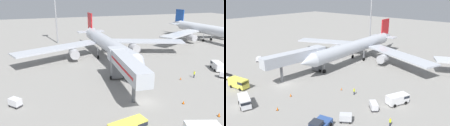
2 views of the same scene
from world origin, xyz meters
The scene contains 15 objects.
ground_plane centered at (0.00, 0.00, 0.00)m, with size 300.00×300.00×0.00m, color gray.
airplane_at_gate centered at (1.40, 28.80, 4.67)m, with size 52.96×48.62×12.04m.
jet_bridge centered at (-1.45, 6.23, 5.48)m, with size 4.56×18.55×7.31m.
service_van_far_center centered at (3.02, -11.46, 1.20)m, with size 5.00×3.20×2.10m.
service_van_far_left centered at (25.60, 9.95, 1.16)m, with size 3.66×5.06×2.03m.
service_van_far_right centered at (-6.54, -8.17, 1.35)m, with size 5.62×2.96×2.38m.
baggage_cart_mid_right centered at (23.10, 4.70, 0.83)m, with size 2.69×2.66×1.49m.
baggage_cart_rear_left centered at (21.62, -2.15, 0.83)m, with size 2.60×2.43×1.49m.
baggage_cart_mid_center centered at (-22.01, 5.66, 0.85)m, with size 2.44×2.47×1.55m.
ground_crew_worker_foreground centered at (28.26, 1.78, 0.90)m, with size 0.45×0.45×1.70m.
ground_crew_worker_midground centered at (16.40, 7.21, 0.90)m, with size 0.41×0.41×1.70m.
safety_cone_alpha centered at (9.18, -8.03, 0.33)m, with size 0.44×0.44×0.67m.
safety_cone_bravo centered at (6.33, -2.71, 0.32)m, with size 0.43×0.43×0.65m.
safety_cone_charlie centered at (12.70, 7.15, 0.28)m, with size 0.37×0.37×0.57m.
apron_light_mast centered at (-10.54, 54.60, 17.76)m, with size 2.40×2.40×25.57m.
Camera 2 is at (42.28, -27.72, 22.00)m, focal length 34.23 mm.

